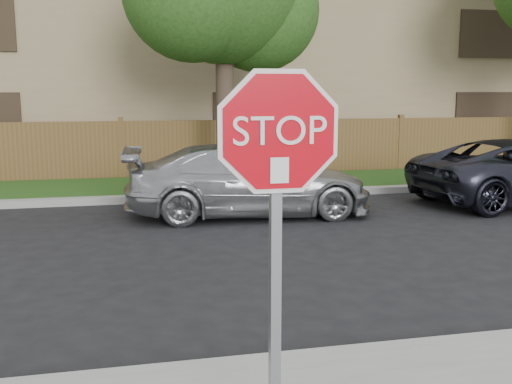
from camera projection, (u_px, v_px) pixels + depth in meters
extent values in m
plane|color=black|center=(128.00, 377.00, 5.04)|extent=(90.00, 90.00, 0.00)
cube|color=gray|center=(123.00, 200.00, 12.87)|extent=(70.00, 0.30, 0.15)
cube|color=#1E4714|center=(123.00, 188.00, 14.46)|extent=(70.00, 3.00, 0.12)
cube|color=brown|center=(122.00, 151.00, 15.88)|extent=(70.00, 0.12, 1.60)
cube|color=#93835B|center=(119.00, 73.00, 20.90)|extent=(34.00, 8.00, 6.00)
cylinder|color=#382B21|center=(225.00, 109.00, 14.59)|extent=(0.44, 0.44, 3.92)
sphere|color=#1E4816|center=(258.00, 10.00, 14.67)|extent=(3.00, 3.00, 3.00)
cube|color=gray|center=(275.00, 279.00, 3.65)|extent=(0.06, 0.06, 2.30)
cylinder|color=white|center=(279.00, 132.00, 3.44)|extent=(1.01, 0.02, 1.01)
cylinder|color=red|center=(279.00, 132.00, 3.43)|extent=(0.93, 0.02, 0.93)
cube|color=white|center=(280.00, 170.00, 3.45)|extent=(0.11, 0.00, 0.15)
imported|color=#9EA2A5|center=(249.00, 180.00, 11.52)|extent=(4.82, 2.20, 1.37)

